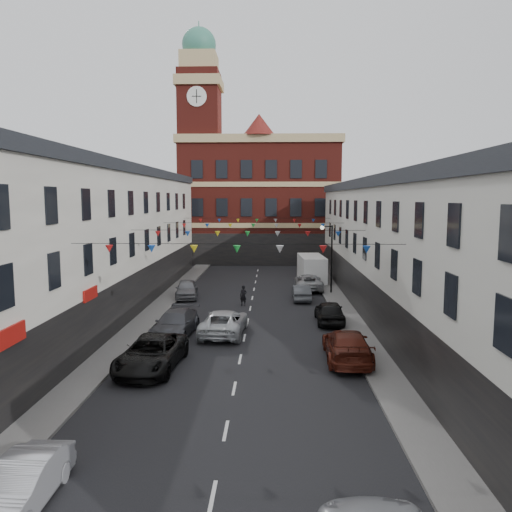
# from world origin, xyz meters

# --- Properties ---
(ground) EXTENTS (160.00, 160.00, 0.00)m
(ground) POSITION_xyz_m (0.00, 0.00, 0.00)
(ground) COLOR black
(ground) RESTS_ON ground
(pavement_left) EXTENTS (1.80, 64.00, 0.15)m
(pavement_left) POSITION_xyz_m (-6.90, 2.00, 0.07)
(pavement_left) COLOR #605E5B
(pavement_left) RESTS_ON ground
(pavement_right) EXTENTS (1.80, 64.00, 0.15)m
(pavement_right) POSITION_xyz_m (6.90, 2.00, 0.07)
(pavement_right) COLOR #605E5B
(pavement_right) RESTS_ON ground
(terrace_left) EXTENTS (8.40, 56.00, 10.70)m
(terrace_left) POSITION_xyz_m (-11.78, 1.00, 5.35)
(terrace_left) COLOR beige
(terrace_left) RESTS_ON ground
(terrace_right) EXTENTS (8.40, 56.00, 9.70)m
(terrace_right) POSITION_xyz_m (11.78, 1.00, 4.85)
(terrace_right) COLOR beige
(terrace_right) RESTS_ON ground
(civic_building) EXTENTS (20.60, 13.30, 18.50)m
(civic_building) POSITION_xyz_m (0.00, 37.95, 8.14)
(civic_building) COLOR maroon
(civic_building) RESTS_ON ground
(clock_tower) EXTENTS (5.60, 5.60, 30.00)m
(clock_tower) POSITION_xyz_m (-7.50, 35.00, 14.93)
(clock_tower) COLOR maroon
(clock_tower) RESTS_ON ground
(distant_hill) EXTENTS (40.00, 14.00, 10.00)m
(distant_hill) POSITION_xyz_m (-4.00, 62.00, 5.00)
(distant_hill) COLOR #305226
(distant_hill) RESTS_ON ground
(street_lamp) EXTENTS (1.10, 0.36, 6.00)m
(street_lamp) POSITION_xyz_m (6.55, 14.00, 3.90)
(street_lamp) COLOR black
(street_lamp) RESTS_ON ground
(car_left_b) EXTENTS (1.39, 3.99, 1.31)m
(car_left_b) POSITION_xyz_m (-5.06, -16.63, 0.66)
(car_left_b) COLOR #B4B5BC
(car_left_b) RESTS_ON ground
(car_left_c) EXTENTS (2.96, 5.79, 1.57)m
(car_left_c) POSITION_xyz_m (-4.22, -5.62, 0.78)
(car_left_c) COLOR black
(car_left_c) RESTS_ON ground
(car_left_d) EXTENTS (2.60, 5.41, 1.52)m
(car_left_d) POSITION_xyz_m (-4.21, 0.27, 0.76)
(car_left_d) COLOR #44454C
(car_left_d) RESTS_ON ground
(car_left_e) EXTENTS (2.30, 4.60, 1.51)m
(car_left_e) POSITION_xyz_m (-5.50, 11.92, 0.75)
(car_left_e) COLOR gray
(car_left_e) RESTS_ON ground
(car_right_c) EXTENTS (2.38, 5.57, 1.60)m
(car_right_c) POSITION_xyz_m (5.50, -4.04, 0.80)
(car_right_c) COLOR #531B10
(car_right_c) RESTS_ON ground
(car_right_d) EXTENTS (1.83, 4.48, 1.52)m
(car_right_d) POSITION_xyz_m (5.50, 3.73, 0.76)
(car_right_d) COLOR black
(car_right_d) RESTS_ON ground
(car_right_e) EXTENTS (1.42, 3.98, 1.31)m
(car_right_e) POSITION_xyz_m (4.05, 11.22, 0.65)
(car_right_e) COLOR #4C4F54
(car_right_e) RESTS_ON ground
(car_right_f) EXTENTS (2.44, 5.25, 1.46)m
(car_right_f) POSITION_xyz_m (4.95, 15.76, 0.73)
(car_right_f) COLOR #A0A2A4
(car_right_f) RESTS_ON ground
(moving_car) EXTENTS (2.85, 5.59, 1.51)m
(moving_car) POSITION_xyz_m (-1.29, 0.77, 0.76)
(moving_car) COLOR silver
(moving_car) RESTS_ON ground
(white_van) EXTENTS (2.62, 6.02, 2.60)m
(white_van) POSITION_xyz_m (5.60, 20.43, 1.30)
(white_van) COLOR white
(white_van) RESTS_ON ground
(pedestrian) EXTENTS (0.69, 0.59, 1.60)m
(pedestrian) POSITION_xyz_m (-0.58, 8.97, 0.80)
(pedestrian) COLOR black
(pedestrian) RESTS_ON ground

